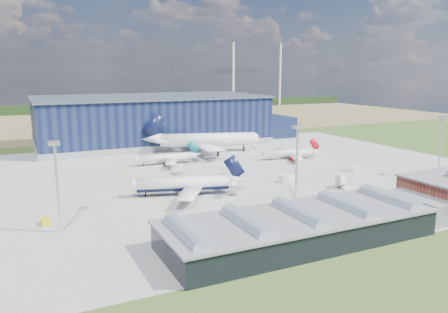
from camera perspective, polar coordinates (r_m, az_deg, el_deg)
ground at (r=160.31m, az=0.22°, el=-3.10°), size 600.00×600.00×0.00m
apron at (r=169.10m, az=-1.26°, el=-2.34°), size 220.00×160.00×0.08m
farmland at (r=368.26m, az=-14.94°, el=4.59°), size 600.00×220.00×0.01m
treeline at (r=446.42m, az=-16.94°, el=6.08°), size 600.00×8.00×8.00m
hangar at (r=246.59m, az=-8.87°, el=4.51°), size 145.00×62.00×26.10m
glass_concourse at (r=106.82m, az=11.35°, el=-8.62°), size 78.00×23.00×8.60m
light_mast_west at (r=112.66m, az=-21.07°, el=-1.91°), size 2.60×2.60×23.00m
light_mast_center at (r=136.72m, az=9.52°, el=0.88°), size 2.60×2.60×23.00m
light_mast_east at (r=181.76m, az=26.56°, el=2.37°), size 2.60×2.60×23.00m
airliner_navy at (r=140.09m, az=-5.39°, el=-2.63°), size 47.08×46.52×12.42m
airliner_red at (r=198.82m, az=8.46°, el=0.92°), size 33.89×33.43×9.25m
airliner_widebody at (r=214.39m, az=-2.22°, el=3.11°), size 73.09×72.26×19.11m
airliner_regional at (r=187.47m, az=-7.75°, el=0.36°), size 31.39×30.82×9.45m
gse_tug_a at (r=123.95m, az=-22.31°, el=-7.90°), size 2.51×3.80×1.51m
gse_tug_b at (r=134.25m, az=12.03°, el=-5.93°), size 1.83×2.74×1.18m
gse_van_a at (r=159.06m, az=8.14°, el=-2.86°), size 6.21×3.76×2.53m
gse_van_b at (r=180.61m, az=16.27°, el=-1.59°), size 4.06×5.02×2.10m
gse_tug_c at (r=217.97m, az=-3.07°, el=0.85°), size 2.22×3.06×1.22m
gse_cart_b at (r=215.53m, az=3.30°, el=0.76°), size 3.68×3.91×1.41m
airstair at (r=154.09m, az=15.01°, el=-3.46°), size 3.62×5.45×3.24m
car_a at (r=158.69m, az=23.44°, el=-3.98°), size 3.49×2.02×1.12m
car_b at (r=126.93m, az=14.31°, el=-6.99°), size 4.21×1.80×1.35m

